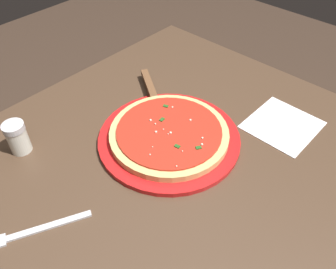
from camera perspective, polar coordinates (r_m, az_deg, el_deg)
restaurant_table at (r=0.89m, az=1.74°, el=-9.22°), size 0.86×0.82×0.76m
serving_plate at (r=0.78m, az=0.00°, el=-0.76°), size 0.32×0.32×0.01m
pizza at (r=0.77m, az=0.00°, el=0.07°), size 0.27×0.27×0.02m
pizza_server at (r=0.89m, az=-2.57°, el=6.65°), size 0.16×0.21×0.01m
napkin_folded_right at (r=0.86m, az=18.38°, el=1.51°), size 0.16×0.15×0.00m
fork at (r=0.68m, az=-21.47°, el=-14.66°), size 0.17×0.10×0.00m
parmesan_shaker at (r=0.80m, az=-23.64°, el=-0.44°), size 0.05×0.05×0.07m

